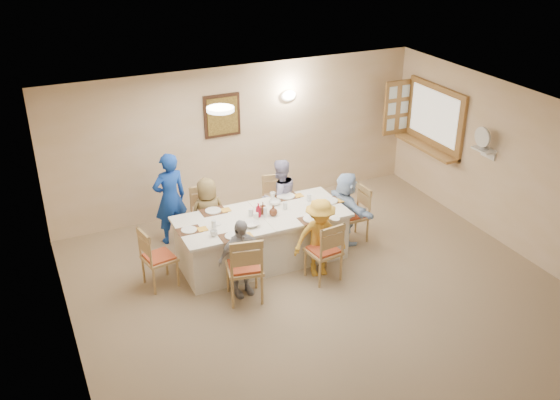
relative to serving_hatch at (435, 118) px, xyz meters
name	(u,v)px	position (x,y,z in m)	size (l,w,h in m)	color
ground	(338,310)	(-3.21, -2.40, -1.50)	(7.00, 7.00, 0.00)	#867257
room_walls	(343,208)	(-3.21, -2.40, 0.01)	(7.00, 7.00, 7.00)	tan
wall_picture	(222,116)	(-3.51, 1.06, 0.20)	(0.62, 0.05, 0.72)	#422517
wall_sconce	(289,96)	(-2.31, 1.04, 0.40)	(0.26, 0.09, 0.18)	white
ceiling_light	(220,109)	(-4.21, -0.90, 0.97)	(0.36, 0.36, 0.05)	white
serving_hatch	(435,118)	(0.00, 0.00, 0.00)	(0.06, 1.50, 1.15)	olive
hatch_sill	(426,147)	(-0.12, 0.00, -0.53)	(0.30, 1.50, 0.05)	olive
shutter_door	(397,108)	(-0.26, 0.76, 0.00)	(0.55, 0.04, 1.00)	olive
fan_shelf	(484,150)	(-0.08, -1.35, -0.10)	(0.22, 0.36, 0.03)	white
desk_fan	(484,141)	(-0.11, -1.35, 0.05)	(0.30, 0.30, 0.28)	#A5A5A8
dining_table	(262,238)	(-3.62, -0.82, -1.12)	(2.51, 1.06, 0.76)	beige
chair_back_left	(206,218)	(-4.22, -0.02, -1.03)	(0.45, 0.45, 0.93)	tan
chair_back_right	(277,204)	(-3.02, -0.02, -1.04)	(0.44, 0.44, 0.91)	tan
chair_front_left	(244,266)	(-4.22, -1.62, -1.00)	(0.48, 0.48, 1.00)	tan
chair_front_right	(324,250)	(-3.02, -1.62, -1.04)	(0.44, 0.44, 0.93)	tan
chair_left_end	(159,257)	(-5.17, -0.82, -1.05)	(0.43, 0.43, 0.91)	tan
chair_right_end	(353,214)	(-2.07, -0.82, -1.05)	(0.43, 0.43, 0.90)	tan
diner_back_left	(208,214)	(-4.22, -0.14, -0.91)	(0.60, 0.41, 1.18)	brown
diner_back_right	(280,197)	(-3.02, -0.14, -0.86)	(0.66, 0.54, 1.27)	#A19CC6
diner_front_left	(241,258)	(-4.22, -1.50, -0.93)	(0.69, 0.36, 1.13)	#9F9DA4
diner_front_right	(320,238)	(-3.02, -1.50, -0.91)	(0.83, 0.56, 1.19)	gold
diner_right_end	(346,208)	(-2.20, -0.82, -0.91)	(0.40, 1.11, 1.17)	#B9D6FF
caregiver	(170,198)	(-4.67, 0.33, -0.76)	(0.59, 0.43, 1.49)	#1440B5
placemat_fl	(233,237)	(-4.22, -1.24, -0.74)	(0.37, 0.28, 0.01)	#472B19
plate_fl	(233,236)	(-4.22, -1.24, -0.73)	(0.24, 0.24, 0.01)	white
napkin_fl	(247,235)	(-4.04, -1.29, -0.73)	(0.14, 0.14, 0.01)	gold
placemat_fr	(312,219)	(-3.02, -1.24, -0.74)	(0.36, 0.26, 0.01)	#472B19
plate_fr	(312,219)	(-3.02, -1.24, -0.73)	(0.25, 0.25, 0.02)	white
napkin_fr	(324,218)	(-2.84, -1.29, -0.73)	(0.13, 0.13, 0.01)	gold
placemat_bl	(213,211)	(-4.22, -0.40, -0.74)	(0.37, 0.27, 0.01)	#472B19
plate_bl	(213,211)	(-4.22, -0.40, -0.73)	(0.24, 0.24, 0.01)	white
napkin_bl	(226,210)	(-4.04, -0.45, -0.73)	(0.13, 0.13, 0.01)	gold
placemat_br	(287,197)	(-3.02, -0.40, -0.74)	(0.35, 0.26, 0.01)	#472B19
plate_br	(287,196)	(-3.02, -0.40, -0.73)	(0.25, 0.25, 0.02)	white
napkin_br	(299,195)	(-2.84, -0.45, -0.73)	(0.13, 0.13, 0.01)	gold
placemat_le	(189,230)	(-4.72, -0.82, -0.74)	(0.33, 0.25, 0.01)	#472B19
plate_le	(189,230)	(-4.72, -0.82, -0.73)	(0.22, 0.22, 0.01)	white
napkin_le	(202,229)	(-4.54, -0.87, -0.73)	(0.13, 0.13, 0.01)	gold
placemat_re	(329,201)	(-2.50, -0.82, -0.74)	(0.33, 0.25, 0.01)	#472B19
plate_re	(329,201)	(-2.50, -0.82, -0.73)	(0.26, 0.26, 0.02)	white
napkin_re	(341,200)	(-2.32, -0.87, -0.73)	(0.14, 0.14, 0.01)	gold
teacup_a	(214,233)	(-4.45, -1.10, -0.70)	(0.13, 0.13, 0.08)	white
teacup_b	(273,195)	(-3.22, -0.32, -0.70)	(0.11, 0.11, 0.08)	white
bowl_a	(252,224)	(-3.88, -1.05, -0.71)	(0.25, 0.25, 0.06)	white
bowl_b	(275,202)	(-3.29, -0.56, -0.71)	(0.19, 0.19, 0.06)	white
condiment_ketchup	(258,210)	(-3.68, -0.83, -0.63)	(0.09, 0.09, 0.22)	maroon
condiment_brown	(263,208)	(-3.58, -0.78, -0.65)	(0.11, 0.11, 0.19)	#542916
condiment_malt	(273,211)	(-3.46, -0.88, -0.66)	(0.15, 0.15, 0.16)	#542916
drinking_glass	(251,213)	(-3.77, -0.77, -0.68)	(0.07, 0.07, 0.11)	silver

